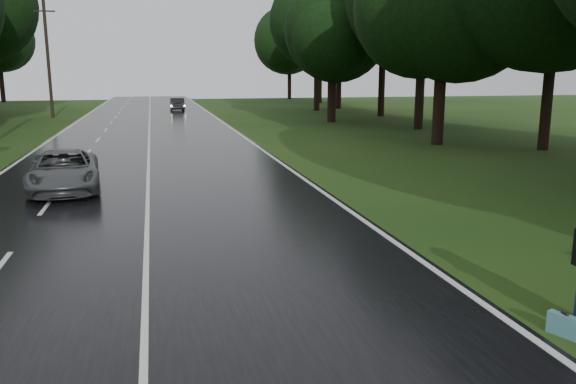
% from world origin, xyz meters
% --- Properties ---
extents(ground, '(160.00, 160.00, 0.00)m').
position_xyz_m(ground, '(0.00, 0.00, 0.00)').
color(ground, '#223D12').
rests_on(ground, ground).
extents(road, '(12.00, 140.00, 0.04)m').
position_xyz_m(road, '(0.00, 20.00, 0.02)').
color(road, black).
rests_on(road, ground).
extents(lane_center, '(0.12, 140.00, 0.01)m').
position_xyz_m(lane_center, '(0.00, 20.00, 0.04)').
color(lane_center, silver).
rests_on(lane_center, road).
extents(grey_car, '(2.74, 5.13, 1.37)m').
position_xyz_m(grey_car, '(-2.77, 10.33, 0.72)').
color(grey_car, '#494D4E').
rests_on(grey_car, road).
extents(far_car, '(1.42, 4.07, 1.34)m').
position_xyz_m(far_car, '(2.85, 51.88, 0.71)').
color(far_car, black).
rests_on(far_car, road).
extents(suitcase, '(0.33, 0.51, 0.35)m').
position_xyz_m(suitcase, '(6.37, -3.17, 0.18)').
color(suitcase, teal).
rests_on(suitcase, ground).
extents(utility_pole_far, '(1.80, 0.28, 10.28)m').
position_xyz_m(utility_pole_far, '(-8.50, 45.10, 0.00)').
color(utility_pole_far, black).
rests_on(utility_pole_far, ground).
extents(tree_right_d, '(8.75, 8.75, 13.68)m').
position_xyz_m(tree_right_d, '(16.02, 19.41, 0.00)').
color(tree_right_d, black).
rests_on(tree_right_d, ground).
extents(tree_right_e, '(8.12, 8.12, 12.69)m').
position_xyz_m(tree_right_e, '(14.69, 35.19, 0.00)').
color(tree_right_e, black).
rests_on(tree_right_e, ground).
extents(tree_right_f, '(10.79, 10.79, 16.86)m').
position_xyz_m(tree_right_f, '(17.45, 49.22, 0.00)').
color(tree_right_f, black).
rests_on(tree_right_f, ground).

